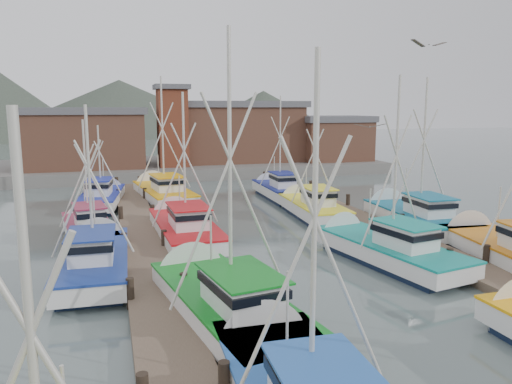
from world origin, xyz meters
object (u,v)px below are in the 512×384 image
object	(u,v)px
lookout_tower	(172,125)
boat_8	(183,227)
boat_12	(162,192)
boat_4	(223,301)

from	to	relation	value
lookout_tower	boat_8	size ratio (longest dim) A/B	0.89
lookout_tower	boat_12	bearing A→B (deg)	-101.11
lookout_tower	boat_8	distance (m)	26.18
boat_12	boat_8	bearing A→B (deg)	-97.82
boat_4	boat_12	distance (m)	23.76
lookout_tower	boat_8	world-z (taller)	lookout_tower
boat_8	boat_12	size ratio (longest dim) A/B	0.89
boat_8	lookout_tower	bearing A→B (deg)	81.94
boat_4	boat_8	world-z (taller)	boat_4
lookout_tower	boat_4	xyz separation A→B (m)	(-2.89, -36.89, -4.86)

